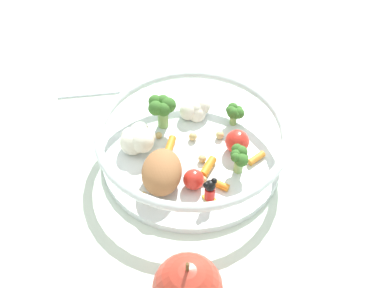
# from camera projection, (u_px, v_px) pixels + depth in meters

# --- Properties ---
(ground_plane) EXTENTS (2.40, 2.40, 0.00)m
(ground_plane) POSITION_uv_depth(u_px,v_px,m) (199.00, 162.00, 0.72)
(ground_plane) COLOR silver
(food_container) EXTENTS (0.26, 0.26, 0.06)m
(food_container) POSITION_uv_depth(u_px,v_px,m) (188.00, 144.00, 0.70)
(food_container) COLOR white
(food_container) RESTS_ON ground_plane
(loose_apple) EXTENTS (0.08, 0.08, 0.09)m
(loose_apple) POSITION_uv_depth(u_px,v_px,m) (188.00, 288.00, 0.54)
(loose_apple) COLOR #BC3828
(loose_apple) RESTS_ON ground_plane
(folded_napkin) EXTENTS (0.18, 0.17, 0.01)m
(folded_napkin) POSITION_uv_depth(u_px,v_px,m) (97.00, 66.00, 0.86)
(folded_napkin) COLOR white
(folded_napkin) RESTS_ON ground_plane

